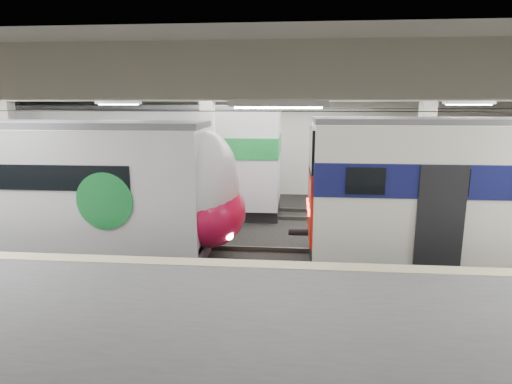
# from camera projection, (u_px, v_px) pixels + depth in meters

# --- Properties ---
(station_hall) EXTENTS (36.00, 24.00, 5.75)m
(station_hall) POSITION_uv_depth(u_px,v_px,m) (284.00, 168.00, 11.38)
(station_hall) COLOR black
(station_hall) RESTS_ON ground
(modern_emu) EXTENTS (13.52, 2.79, 4.37)m
(modern_emu) POSITION_uv_depth(u_px,v_px,m) (57.00, 190.00, 13.95)
(modern_emu) COLOR silver
(modern_emu) RESTS_ON ground
(far_train) EXTENTS (15.29, 3.13, 4.83)m
(far_train) POSITION_uv_depth(u_px,v_px,m) (111.00, 158.00, 19.29)
(far_train) COLOR silver
(far_train) RESTS_ON ground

